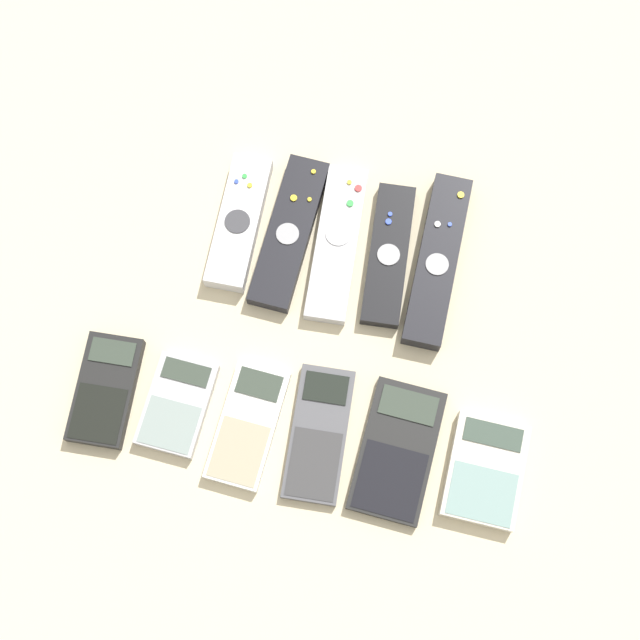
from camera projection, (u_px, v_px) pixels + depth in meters
ground_plane at (315, 348)px, 1.06m from camera, size 3.00×3.00×0.00m
remote_0 at (239, 222)px, 1.09m from camera, size 0.05×0.17×0.03m
remote_1 at (289, 232)px, 1.09m from camera, size 0.06×0.20×0.02m
remote_2 at (340, 244)px, 1.09m from camera, size 0.06×0.20×0.02m
remote_3 at (388, 255)px, 1.08m from camera, size 0.06×0.18×0.02m
remote_4 at (437, 261)px, 1.08m from camera, size 0.05×0.22×0.03m
calculator_0 at (105, 390)px, 1.03m from camera, size 0.07×0.13×0.02m
calculator_1 at (177, 405)px, 1.03m from camera, size 0.08×0.12×0.02m
calculator_2 at (248, 425)px, 1.02m from camera, size 0.07×0.15×0.02m
calculator_3 at (319, 434)px, 1.02m from camera, size 0.07×0.16×0.01m
calculator_4 at (397, 450)px, 1.02m from camera, size 0.09×0.16×0.01m
calculator_5 at (485, 471)px, 1.01m from camera, size 0.09×0.12×0.02m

